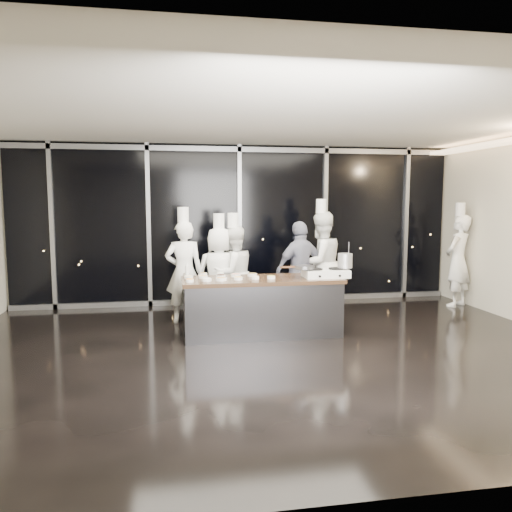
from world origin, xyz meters
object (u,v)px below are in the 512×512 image
Objects in this scene: demo_counter at (262,306)px; chef_center at (233,273)px; frying_pan at (304,267)px; chef_far_left at (184,271)px; chef_left at (219,273)px; guest at (301,270)px; chef_side at (458,260)px; chef_right at (320,263)px; stove at (326,273)px; stock_pot at (345,261)px.

chef_center is at bearing 106.82° from demo_counter.
chef_far_left reaches higher than frying_pan.
chef_center reaches higher than chef_left.
guest is at bearing 48.93° from demo_counter.
chef_center reaches higher than guest.
chef_far_left is at bearing -29.28° from chef_side.
chef_right reaches higher than chef_center.
stove is 0.40× the size of guest.
chef_left is (-0.56, 1.03, 0.38)m from demo_counter.
stock_pot is 0.13× the size of guest.
chef_side is at bearing 18.87° from demo_counter.
chef_side is (3.31, 0.41, 0.06)m from guest.
guest is 0.82× the size of chef_right.
chef_right is at bearing 63.76° from frying_pan.
chef_right reaches higher than guest.
chef_right reaches higher than chef_left.
chef_center is at bearing 131.48° from frying_pan.
frying_pan is 0.29× the size of chef_left.
chef_center is (0.25, 0.01, 0.00)m from chef_left.
chef_side reaches higher than chef_left.
demo_counter is at bearing 174.24° from frying_pan.
demo_counter is at bearing 176.32° from stock_pot.
stove is 0.37× the size of chef_center.
chef_far_left is at bearing 139.15° from demo_counter.
chef_center is (-1.32, 1.13, -0.13)m from stove.
stock_pot is at bearing 121.09° from chef_center.
chef_side is at bearing -171.92° from chef_left.
frying_pan is 2.41× the size of stock_pot.
chef_center is at bearing -22.23° from guest.
guest is (1.20, -0.02, 0.03)m from chef_center.
frying_pan is 1.49m from chef_center.
frying_pan reaches higher than stove.
chef_left reaches higher than stove.
chef_right reaches higher than chef_far_left.
chef_far_left is 1.06× the size of chef_left.
frying_pan is (0.65, -0.07, 0.61)m from demo_counter.
frying_pan is 0.27× the size of chef_side.
demo_counter is 1.16× the size of chef_right.
demo_counter is at bearing 82.58° from chef_center.
chef_center is at bearing 140.10° from stove.
chef_far_left is 2.06m from guest.
stock_pot is at bearing 89.84° from guest.
chef_center is 1.67m from chef_right.
stock_pot is at bearing -6.06° from chef_side.
stock_pot is 3.27m from chef_side.
guest reaches higher than demo_counter.
chef_right is at bearing 89.14° from stock_pot.
chef_side reaches higher than chef_center.
chef_far_left is at bearing 153.92° from stove.
demo_counter is 1.20× the size of chef_side.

